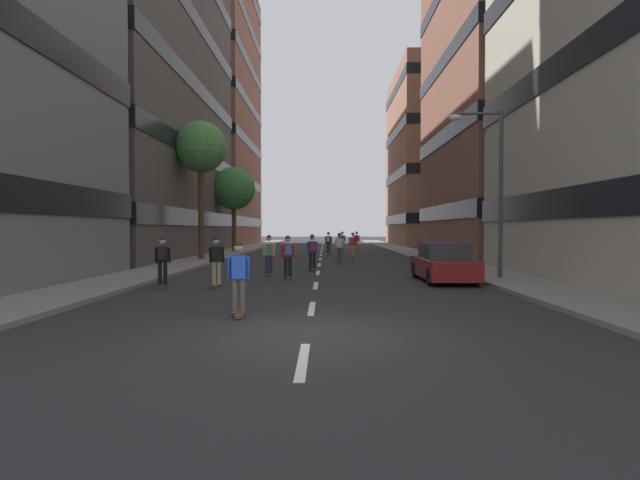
# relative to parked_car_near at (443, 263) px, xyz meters

# --- Properties ---
(ground_plane) EXTENTS (165.96, 165.96, 0.00)m
(ground_plane) POSITION_rel_parked_car_near_xyz_m (-4.95, 18.21, -0.70)
(ground_plane) COLOR #28282B
(sidewalk_left) EXTENTS (2.64, 76.06, 0.14)m
(sidewalk_left) POSITION_rel_parked_car_near_xyz_m (-12.43, 21.66, -0.63)
(sidewalk_left) COLOR gray
(sidewalk_left) RESTS_ON ground_plane
(sidewalk_right) EXTENTS (2.64, 76.06, 0.14)m
(sidewalk_right) POSITION_rel_parked_car_near_xyz_m (2.52, 21.66, -0.63)
(sidewalk_right) COLOR gray
(sidewalk_right) RESTS_ON ground_plane
(lane_markings) EXTENTS (0.16, 62.20, 0.01)m
(lane_markings) POSITION_rel_parked_car_near_xyz_m (-4.95, 18.55, -0.70)
(lane_markings) COLOR silver
(lane_markings) RESTS_ON ground_plane
(building_left_mid) EXTENTS (14.55, 24.09, 28.05)m
(building_left_mid) POSITION_rel_parked_car_near_xyz_m (-20.97, 16.37, 13.42)
(building_left_mid) COLOR #4C4744
(building_left_mid) RESTS_ON ground_plane
(building_left_far) EXTENTS (14.55, 19.76, 32.98)m
(building_left_far) POSITION_rel_parked_car_near_xyz_m (-20.97, 40.52, 15.88)
(building_left_far) COLOR brown
(building_left_far) RESTS_ON ground_plane
(building_right_mid) EXTENTS (14.55, 16.50, 26.90)m
(building_right_mid) POSITION_rel_parked_car_near_xyz_m (11.06, 16.37, 12.84)
(building_right_mid) COLOR brown
(building_right_mid) RESTS_ON ground_plane
(building_right_far) EXTENTS (14.55, 16.99, 20.82)m
(building_right_far) POSITION_rel_parked_car_near_xyz_m (11.06, 40.52, 9.80)
(building_right_far) COLOR #9E6B51
(building_right_far) RESTS_ON ground_plane
(parked_car_near) EXTENTS (1.82, 4.40, 1.52)m
(parked_car_near) POSITION_rel_parked_car_near_xyz_m (0.00, 0.00, 0.00)
(parked_car_near) COLOR maroon
(parked_car_near) RESTS_ON ground_plane
(street_tree_near) EXTENTS (3.23, 3.23, 8.66)m
(street_tree_near) POSITION_rel_parked_car_near_xyz_m (-12.43, 11.62, 6.40)
(street_tree_near) COLOR #4C3823
(street_tree_near) RESTS_ON sidewalk_left
(street_tree_mid) EXTENTS (3.66, 3.66, 7.16)m
(street_tree_mid) POSITION_rel_parked_car_near_xyz_m (-12.43, 22.61, 4.74)
(street_tree_mid) COLOR #4C3823
(street_tree_mid) RESTS_ON sidewalk_left
(streetlamp_right) EXTENTS (2.13, 0.30, 6.50)m
(streetlamp_right) POSITION_rel_parked_car_near_xyz_m (1.89, 0.15, 3.44)
(streetlamp_right) COLOR #3F3F44
(streetlamp_right) RESTS_ON sidewalk_right
(skater_0) EXTENTS (0.54, 0.90, 1.78)m
(skater_0) POSITION_rel_parked_car_near_xyz_m (-3.10, 24.28, 0.29)
(skater_0) COLOR brown
(skater_0) RESTS_ON ground_plane
(skater_1) EXTENTS (0.56, 0.92, 1.78)m
(skater_1) POSITION_rel_parked_car_near_xyz_m (-6.13, 0.78, 0.32)
(skater_1) COLOR brown
(skater_1) RESTS_ON ground_plane
(skater_2) EXTENTS (0.55, 0.92, 1.78)m
(skater_2) POSITION_rel_parked_car_near_xyz_m (-7.07, 2.19, 0.32)
(skater_2) COLOR brown
(skater_2) RESTS_ON ground_plane
(skater_3) EXTENTS (0.56, 0.92, 1.78)m
(skater_3) POSITION_rel_parked_car_near_xyz_m (-6.64, -7.66, 0.29)
(skater_3) COLOR brown
(skater_3) RESTS_ON ground_plane
(skater_4) EXTENTS (0.56, 0.92, 1.78)m
(skater_4) POSITION_rel_parked_car_near_xyz_m (-3.76, 10.67, 0.29)
(skater_4) COLOR brown
(skater_4) RESTS_ON ground_plane
(skater_5) EXTENTS (0.56, 0.92, 1.78)m
(skater_5) POSITION_rel_parked_car_near_xyz_m (-4.37, 19.86, 0.32)
(skater_5) COLOR brown
(skater_5) RESTS_ON ground_plane
(skater_6) EXTENTS (0.57, 0.92, 1.78)m
(skater_6) POSITION_rel_parked_car_near_xyz_m (-10.28, -2.13, 0.32)
(skater_6) COLOR brown
(skater_6) RESTS_ON ground_plane
(skater_7) EXTENTS (0.55, 0.92, 1.78)m
(skater_7) POSITION_rel_parked_car_near_xyz_m (-1.75, 25.53, 0.32)
(skater_7) COLOR brown
(skater_7) RESTS_ON ground_plane
(skater_8) EXTENTS (0.55, 0.91, 1.78)m
(skater_8) POSITION_rel_parked_car_near_xyz_m (-3.68, 12.67, 0.29)
(skater_8) COLOR brown
(skater_8) RESTS_ON ground_plane
(skater_9) EXTENTS (0.55, 0.91, 1.78)m
(skater_9) POSITION_rel_parked_car_near_xyz_m (-8.44, -1.94, 0.29)
(skater_9) COLOR brown
(skater_9) RESTS_ON ground_plane
(skater_10) EXTENTS (0.57, 0.92, 1.78)m
(skater_10) POSITION_rel_parked_car_near_xyz_m (-5.24, 4.63, 0.32)
(skater_10) COLOR brown
(skater_10) RESTS_ON ground_plane
(skater_11) EXTENTS (0.55, 0.91, 1.78)m
(skater_11) POSITION_rel_parked_car_near_xyz_m (-2.71, 14.72, 0.29)
(skater_11) COLOR brown
(skater_11) RESTS_ON ground_plane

